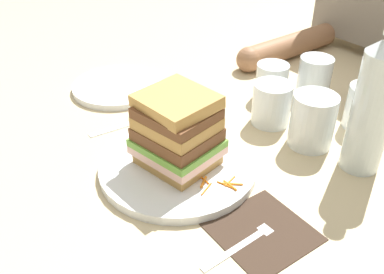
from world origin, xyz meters
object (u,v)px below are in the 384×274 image
at_px(napkin_dark, 261,232).
at_px(empty_tumbler_3, 272,104).
at_px(sandwich, 177,132).
at_px(knife, 134,122).
at_px(juice_glass, 312,122).
at_px(side_plate, 118,86).
at_px(empty_tumbler_1, 272,81).
at_px(empty_tumbler_0, 364,107).
at_px(fork, 250,238).
at_px(empty_tumbler_2, 314,77).
at_px(main_plate, 178,166).
at_px(water_bottle, 374,104).

height_order(napkin_dark, empty_tumbler_3, empty_tumbler_3).
xyz_separation_m(sandwich, knife, (-0.18, 0.02, -0.08)).
height_order(juice_glass, side_plate, juice_glass).
relative_size(napkin_dark, empty_tumbler_1, 1.67).
distance_m(empty_tumbler_0, empty_tumbler_3, 0.18).
xyz_separation_m(fork, empty_tumbler_2, (-0.23, 0.40, 0.04)).
relative_size(fork, empty_tumbler_1, 2.11).
bearing_deg(napkin_dark, knife, 178.93).
bearing_deg(empty_tumbler_0, juice_glass, -99.04).
height_order(napkin_dark, empty_tumbler_2, empty_tumbler_2).
bearing_deg(empty_tumbler_3, sandwich, -86.22).
xyz_separation_m(sandwich, empty_tumbler_0, (0.10, 0.37, -0.03)).
bearing_deg(side_plate, main_plate, -11.10).
xyz_separation_m(main_plate, napkin_dark, (0.19, 0.01, -0.01)).
relative_size(empty_tumbler_0, empty_tumbler_1, 1.10).
height_order(empty_tumbler_0, side_plate, empty_tumbler_0).
xyz_separation_m(sandwich, empty_tumbler_3, (-0.02, 0.24, -0.03)).
relative_size(main_plate, juice_glass, 2.66).
relative_size(juice_glass, empty_tumbler_1, 1.28).
bearing_deg(empty_tumbler_2, fork, -60.25).
bearing_deg(side_plate, sandwich, -11.05).
bearing_deg(napkin_dark, sandwich, -176.85).
bearing_deg(knife, empty_tumbler_3, 53.59).
bearing_deg(juice_glass, empty_tumbler_0, 80.96).
distance_m(main_plate, juice_glass, 0.26).
distance_m(water_bottle, empty_tumbler_1, 0.29).
bearing_deg(water_bottle, sandwich, -124.81).
distance_m(juice_glass, empty_tumbler_0, 0.13).
distance_m(fork, empty_tumbler_2, 0.47).
distance_m(empty_tumbler_0, side_plate, 0.53).
distance_m(napkin_dark, juice_glass, 0.26).
xyz_separation_m(sandwich, side_plate, (-0.33, 0.06, -0.07)).
xyz_separation_m(knife, empty_tumbler_2, (0.14, 0.37, 0.04)).
height_order(water_bottle, empty_tumbler_2, water_bottle).
bearing_deg(juice_glass, fork, -66.51).
height_order(fork, knife, fork).
height_order(knife, empty_tumbler_2, empty_tumbler_2).
height_order(napkin_dark, knife, same).
xyz_separation_m(main_plate, side_plate, (-0.33, 0.06, -0.00)).
distance_m(empty_tumbler_0, empty_tumbler_1, 0.20).
height_order(juice_glass, water_bottle, water_bottle).
xyz_separation_m(main_plate, knife, (-0.18, 0.02, -0.01)).
relative_size(sandwich, water_bottle, 0.52).
xyz_separation_m(empty_tumbler_2, side_plate, (-0.29, -0.33, -0.04)).
distance_m(main_plate, fork, 0.19).
bearing_deg(empty_tumbler_3, knife, -126.41).
bearing_deg(knife, empty_tumbler_0, 51.39).
bearing_deg(main_plate, water_bottle, 55.33).
relative_size(napkin_dark, empty_tumbler_3, 1.56).
distance_m(water_bottle, empty_tumbler_2, 0.27).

